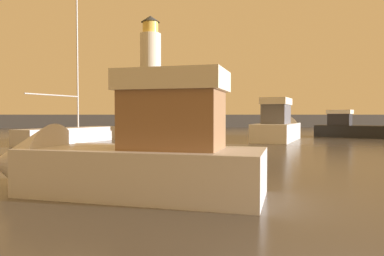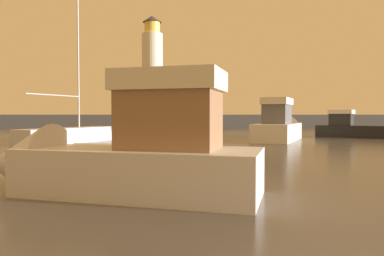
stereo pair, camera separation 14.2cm
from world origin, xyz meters
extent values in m
plane|color=#4C4742|center=(0.00, 28.64, 0.00)|extent=(220.00, 220.00, 0.00)
cube|color=#423F3D|center=(0.00, 57.27, 1.03)|extent=(76.71, 4.60, 2.07)
cylinder|color=silver|center=(-3.17, 57.27, 8.62)|extent=(3.36, 3.36, 13.11)
cylinder|color=#F2CC59|center=(-3.17, 57.27, 16.09)|extent=(2.52, 2.52, 1.84)
cone|color=#33383D|center=(-3.17, 57.27, 17.54)|extent=(3.02, 3.02, 1.05)
cube|color=white|center=(7.21, 25.38, 0.68)|extent=(5.96, 7.77, 1.35)
cone|color=white|center=(9.35, 29.19, 0.74)|extent=(3.43, 3.37, 2.58)
cube|color=#595960|center=(7.01, 25.01, 2.10)|extent=(3.06, 3.56, 1.48)
cube|color=silver|center=(7.01, 25.01, 3.10)|extent=(3.37, 3.91, 0.52)
cube|color=silver|center=(-2.75, 6.57, 0.60)|extent=(6.58, 4.41, 1.20)
cone|color=silver|center=(-6.17, 7.86, 0.66)|extent=(2.84, 2.92, 2.31)
cube|color=#8C6647|center=(-1.98, 6.28, 1.92)|extent=(2.79, 2.31, 1.44)
cube|color=silver|center=(-1.98, 6.28, 2.89)|extent=(3.07, 2.54, 0.50)
cube|color=black|center=(15.32, 28.64, 0.54)|extent=(6.23, 5.60, 1.08)
cube|color=#232328|center=(14.49, 29.31, 1.60)|extent=(2.51, 2.48, 1.06)
cube|color=silver|center=(14.49, 29.31, 2.32)|extent=(2.76, 2.72, 0.37)
cube|color=silver|center=(-8.69, 24.79, 0.55)|extent=(6.16, 8.37, 1.09)
cylinder|color=#B7B7BC|center=(-8.24, 25.53, 7.55)|extent=(0.12, 0.12, 12.91)
cylinder|color=#B7B7BC|center=(-9.48, 23.50, 3.42)|extent=(2.57, 4.10, 0.09)
sphere|color=#EA5919|center=(-7.88, 15.59, 0.55)|extent=(1.09, 1.09, 1.09)
camera|label=1|loc=(-2.42, -2.83, 2.06)|focal=34.23mm
camera|label=2|loc=(-2.27, -2.84, 2.06)|focal=34.23mm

